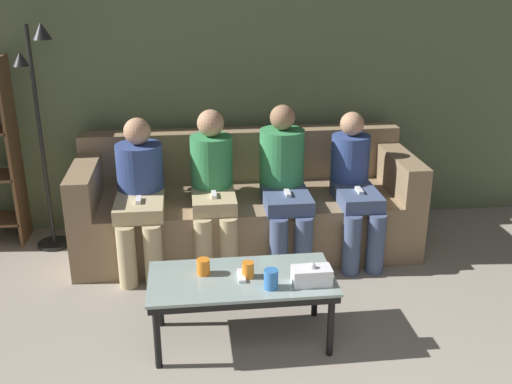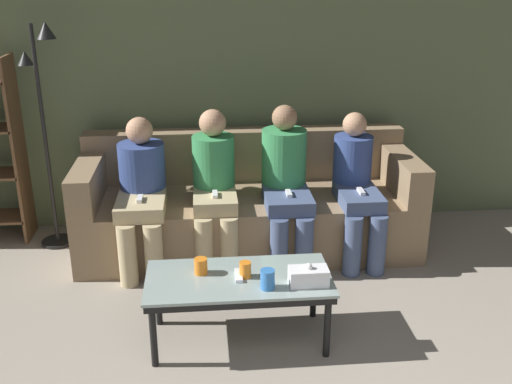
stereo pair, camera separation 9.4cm
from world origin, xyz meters
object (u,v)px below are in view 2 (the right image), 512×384
at_px(standing_lamp, 45,114).
at_px(cup_near_right, 245,270).
at_px(tissue_box, 309,276).
at_px(seated_person_left_end, 142,188).
at_px(coffee_table, 239,284).
at_px(cup_far_center, 201,266).
at_px(cup_near_left, 268,279).
at_px(seated_person_mid_right, 286,179).
at_px(game_remote, 239,276).
at_px(seated_person_right_end, 356,184).
at_px(seated_person_mid_left, 214,183).
at_px(couch, 248,207).

bearing_deg(standing_lamp, cup_near_right, -46.73).
distance_m(tissue_box, seated_person_left_end, 1.58).
xyz_separation_m(coffee_table, seated_person_left_end, (-0.63, 1.08, 0.21)).
xyz_separation_m(cup_near_right, cup_far_center, (-0.25, 0.07, 0.00)).
distance_m(cup_near_left, seated_person_mid_right, 1.28).
height_order(game_remote, seated_person_right_end, seated_person_right_end).
distance_m(cup_near_right, seated_person_mid_right, 1.17).
bearing_deg(standing_lamp, cup_far_center, -51.14).
xyz_separation_m(cup_near_left, seated_person_left_end, (-0.79, 1.23, 0.12)).
xyz_separation_m(cup_far_center, game_remote, (0.22, -0.06, -0.04)).
height_order(coffee_table, seated_person_right_end, seated_person_right_end).
bearing_deg(standing_lamp, seated_person_mid_right, -12.20).
xyz_separation_m(standing_lamp, seated_person_mid_right, (1.78, -0.38, -0.44)).
bearing_deg(seated_person_mid_right, coffee_table, -111.19).
distance_m(seated_person_mid_left, seated_person_mid_right, 0.53).
bearing_deg(standing_lamp, couch, -6.22).
height_order(cup_near_left, seated_person_mid_right, seated_person_mid_right).
height_order(coffee_table, cup_near_right, cup_near_right).
height_order(standing_lamp, seated_person_mid_left, standing_lamp).
height_order(coffee_table, standing_lamp, standing_lamp).
bearing_deg(standing_lamp, cup_near_left, -47.09).
relative_size(game_remote, seated_person_mid_left, 0.13).
xyz_separation_m(coffee_table, cup_far_center, (-0.22, 0.06, 0.09)).
relative_size(couch, seated_person_mid_left, 2.28).
bearing_deg(seated_person_mid_left, game_remote, -84.57).
bearing_deg(seated_person_left_end, tissue_box, -49.71).
height_order(game_remote, standing_lamp, standing_lamp).
xyz_separation_m(cup_far_center, seated_person_mid_left, (0.11, 1.04, 0.14)).
height_order(game_remote, seated_person_mid_right, seated_person_mid_right).
bearing_deg(seated_person_right_end, standing_lamp, 169.81).
relative_size(coffee_table, seated_person_left_end, 0.99).
relative_size(couch, seated_person_mid_right, 2.23).
distance_m(coffee_table, seated_person_left_end, 1.27).
height_order(seated_person_mid_right, seated_person_right_end, seated_person_mid_right).
height_order(standing_lamp, seated_person_left_end, standing_lamp).
bearing_deg(seated_person_right_end, seated_person_mid_left, 178.05).
relative_size(cup_near_left, tissue_box, 0.51).
bearing_deg(seated_person_right_end, tissue_box, -115.57).
distance_m(cup_near_left, cup_near_right, 0.18).
xyz_separation_m(game_remote, seated_person_mid_left, (-0.10, 1.10, 0.18)).
distance_m(tissue_box, standing_lamp, 2.44).
height_order(cup_far_center, game_remote, cup_far_center).
bearing_deg(cup_near_right, coffee_table, 177.75).
relative_size(couch, standing_lamp, 1.49).
distance_m(cup_far_center, standing_lamp, 1.91).
bearing_deg(seated_person_left_end, game_remote, -59.66).
bearing_deg(couch, tissue_box, -81.02).
xyz_separation_m(tissue_box, seated_person_right_end, (0.57, 1.19, 0.11)).
relative_size(game_remote, seated_person_left_end, 0.14).
xyz_separation_m(cup_near_left, game_remote, (-0.15, 0.14, -0.05)).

